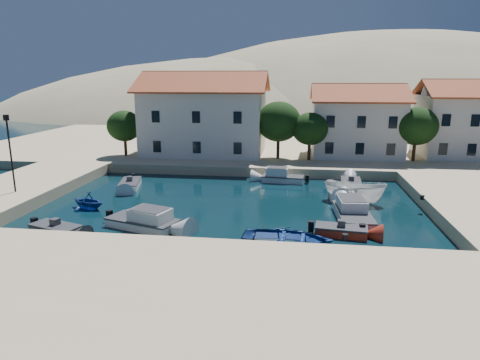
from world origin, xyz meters
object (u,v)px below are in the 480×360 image
cabin_cruiser_east (353,213)px  boat_east (354,202)px  lamppost (10,146)px  building_mid (357,119)px  building_left (205,112)px  rowboat_south (287,245)px  cabin_cruiser_south (142,221)px  building_right (462,118)px

cabin_cruiser_east → boat_east: size_ratio=1.12×
lamppost → building_mid: bearing=35.4°
building_mid → lamppost: building_mid is taller
building_left → lamppost: building_left is taller
rowboat_south → lamppost: bearing=79.3°
lamppost → boat_east: lamppost is taller
cabin_cruiser_east → boat_east: bearing=-11.5°
cabin_cruiser_south → rowboat_south: (9.98, -1.95, -0.48)m
building_mid → building_right: 12.04m
building_left → cabin_cruiser_south: 24.73m
building_left → rowboat_south: 28.79m
lamppost → rowboat_south: (22.21, -6.06, -4.75)m
lamppost → cabin_cruiser_south: 13.59m
cabin_cruiser_south → rowboat_south: bearing=7.3°
building_left → cabin_cruiser_south: size_ratio=2.70×
building_mid → lamppost: 36.21m
building_mid → cabin_cruiser_east: size_ratio=1.84×
lamppost → boat_east: (27.46, 4.15, -4.75)m
lamppost → rowboat_south: lamppost is taller
building_right → boat_east: building_right is taller
building_mid → lamppost: bearing=-144.6°
building_right → lamppost: 46.98m
building_left → building_right: size_ratio=1.56×
building_mid → boat_east: (-2.04, -16.85, -5.22)m
rowboat_south → boat_east: boat_east is taller
lamppost → cabin_cruiser_east: lamppost is taller
building_right → boat_east: 23.36m
building_mid → boat_east: building_mid is taller
lamppost → rowboat_south: bearing=-15.3°
building_left → boat_east: building_left is taller
building_mid → cabin_cruiser_south: building_mid is taller
building_mid → building_right: (12.00, 1.00, 0.25)m
cabin_cruiser_east → rowboat_south: bearing=137.1°
rowboat_south → boat_east: bearing=-22.7°
building_right → lamppost: bearing=-152.1°
building_right → cabin_cruiser_south: size_ratio=1.74×
lamppost → cabin_cruiser_south: size_ratio=1.14×
lamppost → rowboat_south: size_ratio=1.13×
building_right → cabin_cruiser_south: 39.54m
building_left → building_right: (30.00, 2.00, -0.46)m
building_mid → building_right: bearing=4.8°
cabin_cruiser_south → cabin_cruiser_east: size_ratio=0.96×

